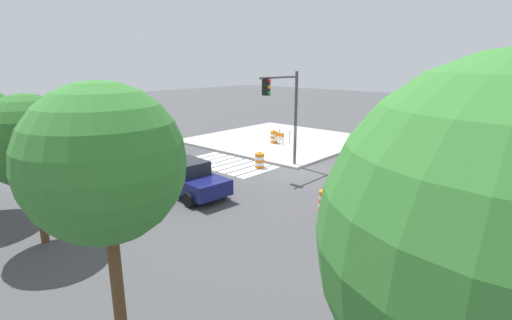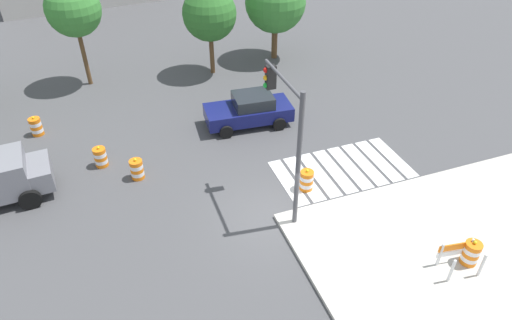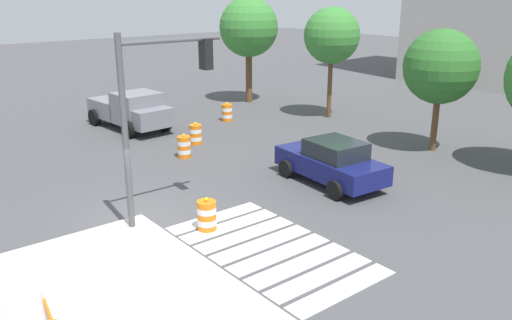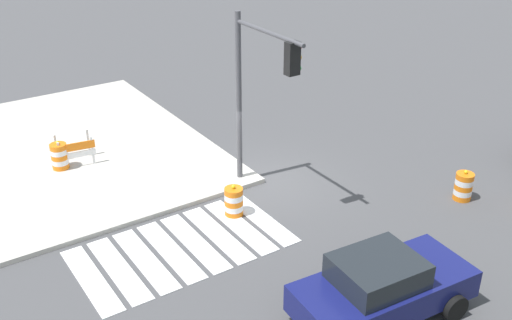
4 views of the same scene
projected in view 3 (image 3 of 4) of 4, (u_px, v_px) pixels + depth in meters
name	position (u px, v px, depth m)	size (l,w,h in m)	color
ground_plane	(142.00, 219.00, 16.30)	(120.00, 120.00, 0.00)	#474749
crosswalk_stripes	(271.00, 249.00, 14.40)	(5.85, 3.20, 0.02)	silver
sports_car	(331.00, 162.00, 19.07)	(4.44, 2.41, 1.63)	navy
pickup_truck	(132.00, 110.00, 26.44)	(5.29, 2.66, 1.92)	slate
traffic_barrel_near_corner	(207.00, 216.00, 15.42)	(0.56, 0.56, 1.02)	orange
traffic_barrel_crosswalk_end	(184.00, 147.00, 22.13)	(0.56, 0.56, 1.02)	orange
traffic_barrel_median_near	(227.00, 113.00, 28.27)	(0.56, 0.56, 1.02)	orange
traffic_barrel_median_far	(196.00, 134.00, 24.02)	(0.56, 0.56, 1.02)	orange
traffic_light_pole	(160.00, 94.00, 14.98)	(0.47, 3.29, 5.50)	#4C4C51
street_tree_streetside_near	(441.00, 67.00, 22.14)	(3.12, 3.12, 5.20)	brown
street_tree_streetside_far	(332.00, 36.00, 27.88)	(2.95, 2.95, 5.87)	brown
street_tree_corner_lot	(249.00, 28.00, 31.82)	(3.53, 3.53, 6.31)	brown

